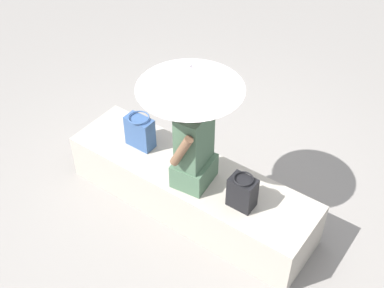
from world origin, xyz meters
name	(u,v)px	position (x,y,z in m)	size (l,w,h in m)	color
ground_plane	(190,205)	(0.00, 0.00, 0.00)	(14.00, 14.00, 0.00)	gray
stone_bench	(190,188)	(0.00, 0.00, 0.22)	(2.29, 0.63, 0.45)	#A8A093
person_seated	(194,145)	(0.10, -0.07, 0.83)	(0.32, 0.49, 0.90)	#47664C
parasol	(190,78)	(0.06, -0.07, 1.46)	(0.81, 0.81, 1.13)	#B7B7BC
handbag_black	(140,132)	(-0.55, 0.01, 0.60)	(0.26, 0.19, 0.32)	#335184
tote_bag_canvas	(242,192)	(0.56, -0.08, 0.59)	(0.21, 0.16, 0.30)	black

